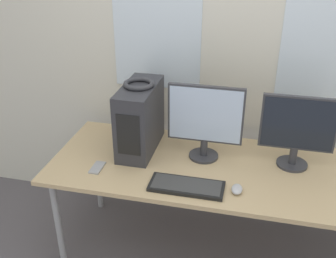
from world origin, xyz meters
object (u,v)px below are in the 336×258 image
(monitor_right_near, at_px, (298,129))
(cell_phone, at_px, (97,168))
(keyboard, at_px, (187,186))
(pc_tower, at_px, (140,118))
(monitor_main, at_px, (205,120))
(mouse, at_px, (237,189))
(headphones, at_px, (139,84))

(monitor_right_near, relative_size, cell_phone, 3.40)
(keyboard, distance_m, cell_phone, 0.57)
(cell_phone, bearing_deg, pc_tower, 57.98)
(pc_tower, distance_m, cell_phone, 0.41)
(monitor_main, height_order, mouse, monitor_main)
(monitor_main, relative_size, keyboard, 1.15)
(keyboard, xyz_separation_m, mouse, (0.28, 0.03, 0.01))
(headphones, height_order, mouse, headphones)
(keyboard, height_order, mouse, mouse)
(cell_phone, bearing_deg, monitor_right_near, 15.12)
(headphones, xyz_separation_m, keyboard, (0.37, -0.37, -0.44))
(pc_tower, bearing_deg, keyboard, -44.49)
(keyboard, relative_size, mouse, 4.48)
(monitor_right_near, bearing_deg, headphones, -179.53)
(monitor_right_near, distance_m, keyboard, 0.73)
(headphones, relative_size, mouse, 2.05)
(mouse, bearing_deg, headphones, 152.19)
(keyboard, bearing_deg, headphones, 135.45)
(pc_tower, bearing_deg, monitor_right_near, 0.52)
(mouse, bearing_deg, cell_phone, 176.81)
(pc_tower, bearing_deg, mouse, -27.75)
(mouse, bearing_deg, pc_tower, 152.25)
(headphones, height_order, monitor_main, monitor_main)
(mouse, bearing_deg, monitor_right_near, 48.91)
(monitor_main, distance_m, mouse, 0.47)
(pc_tower, height_order, monitor_main, monitor_main)
(headphones, bearing_deg, mouse, -27.81)
(headphones, bearing_deg, pc_tower, -90.00)
(pc_tower, relative_size, cell_phone, 3.55)
(pc_tower, relative_size, mouse, 5.07)
(pc_tower, height_order, keyboard, pc_tower)
(monitor_main, bearing_deg, monitor_right_near, 2.86)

